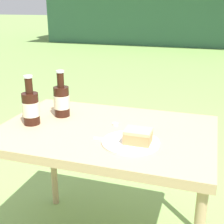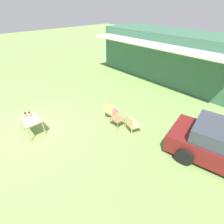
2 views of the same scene
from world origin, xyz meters
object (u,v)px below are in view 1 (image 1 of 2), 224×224
Objects in this scene: patio_table at (106,142)px; cola_bottle_near at (62,100)px; cake_on_plate at (134,139)px; cola_bottle_far at (31,107)px.

cola_bottle_near reaches higher than patio_table.
cake_on_plate is 1.02× the size of cola_bottle_near.
cola_bottle_far is (-0.36, -0.05, 0.15)m from patio_table.
cola_bottle_near and cola_bottle_far have the same top height.
cake_on_plate is 1.02× the size of cola_bottle_far.
cola_bottle_far is at bearing -121.03° from cola_bottle_near.
patio_table is at bearing 144.70° from cake_on_plate.
cola_bottle_near is at bearing 159.53° from patio_table.
cola_bottle_near is (-0.44, 0.22, 0.06)m from cake_on_plate.
patio_table is 4.10× the size of cake_on_plate.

